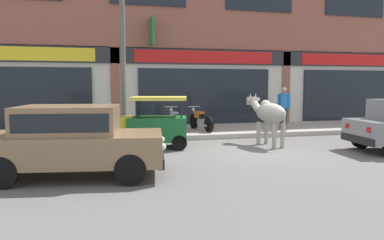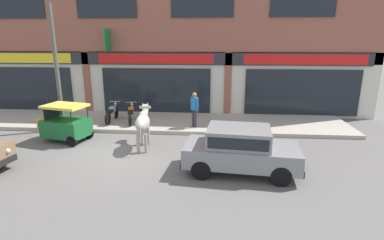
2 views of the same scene
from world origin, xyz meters
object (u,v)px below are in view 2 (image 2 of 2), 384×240
auto_rickshaw (65,125)px  motorcycle_1 (131,114)px  motorcycle_0 (112,114)px  pedestrian (194,106)px  utility_pole (57,68)px  cow (143,123)px  car_1 (240,148)px

auto_rickshaw → motorcycle_1: 3.18m
motorcycle_0 → pedestrian: bearing=-8.7°
motorcycle_1 → utility_pole: (-2.91, -0.99, 2.29)m
motorcycle_0 → pedestrian: size_ratio=1.13×
cow → utility_pole: utility_pole is taller
car_1 → utility_pole: (-7.76, 3.85, 2.03)m
cow → motorcycle_0: bearing=127.4°
pedestrian → utility_pole: utility_pole is taller
utility_pole → motorcycle_1: bearing=18.8°
auto_rickshaw → pedestrian: (5.20, 1.81, 0.49)m
auto_rickshaw → utility_pole: bearing=120.4°
pedestrian → utility_pole: (-6.01, -0.42, 1.69)m
motorcycle_1 → utility_pole: utility_pole is taller
cow → car_1: cow is taller
auto_rickshaw → pedestrian: pedestrian is taller
auto_rickshaw → pedestrian: 5.52m
car_1 → utility_pole: size_ratio=0.70×
cow → motorcycle_1: bearing=114.1°
car_1 → motorcycle_0: (-5.82, 4.89, -0.26)m
cow → utility_pole: bearing=155.2°
motorcycle_0 → motorcycle_1: size_ratio=1.01×
motorcycle_1 → utility_pole: 3.84m
motorcycle_1 → cow: bearing=-65.9°
car_1 → motorcycle_1: (-4.84, 4.84, -0.26)m
cow → auto_rickshaw: cow is taller
car_1 → motorcycle_0: 7.60m
auto_rickshaw → motorcycle_0: size_ratio=1.18×
motorcycle_1 → pedestrian: bearing=-10.5°
motorcycle_0 → motorcycle_1: (0.97, -0.05, 0.00)m
auto_rickshaw → utility_pole: utility_pole is taller
motorcycle_0 → utility_pole: size_ratio=0.34×
pedestrian → utility_pole: size_ratio=0.30×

